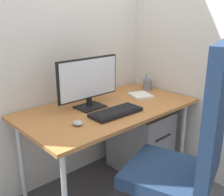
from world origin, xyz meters
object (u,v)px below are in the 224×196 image
office_chair (189,151)px  filing_cabinet (140,140)px  pen_holder (147,84)px  mouse (78,123)px  keyboard (116,112)px  notebook (141,95)px  monitor (89,81)px

office_chair → filing_cabinet: (0.48, 0.80, -0.39)m
office_chair → filing_cabinet: 1.01m
office_chair → pen_holder: (0.68, 0.90, 0.11)m
office_chair → mouse: office_chair is taller
office_chair → pen_holder: office_chair is taller
keyboard → mouse: same height
office_chair → notebook: 0.91m
filing_cabinet → monitor: 0.85m
notebook → pen_holder: bearing=47.0°
mouse → pen_holder: bearing=32.0°
keyboard → notebook: bearing=19.7°
filing_cabinet → mouse: mouse is taller
monitor → notebook: 0.56m
office_chair → mouse: (-0.33, 0.65, 0.07)m
pen_holder → notebook: 0.25m
monitor → mouse: size_ratio=6.69×
office_chair → pen_holder: size_ratio=7.86×
keyboard → pen_holder: (0.68, 0.27, 0.04)m
office_chair → keyboard: 0.63m
office_chair → monitor: 0.92m
office_chair → notebook: office_chair is taller
pen_holder → monitor: bearing=-178.5°
monitor → keyboard: bearing=-78.4°
notebook → keyboard: bearing=-139.5°
pen_holder → mouse: bearing=-166.3°
office_chair → pen_holder: 1.13m
monitor → pen_holder: size_ratio=3.32×
filing_cabinet → mouse: bearing=-169.9°
mouse → pen_holder: pen_holder is taller
monitor → pen_holder: monitor is taller
office_chair → monitor: (-0.05, 0.88, 0.27)m
filing_cabinet → notebook: size_ratio=3.05×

